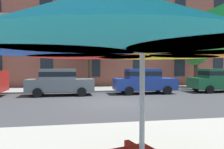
% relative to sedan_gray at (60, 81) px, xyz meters
% --- Properties ---
extents(ground_plane, '(120.00, 120.00, 0.00)m').
position_rel_sedan_gray_xyz_m(ground_plane, '(2.82, -3.70, -0.95)').
color(ground_plane, '#38383A').
extents(sidewalk_far, '(56.00, 3.60, 0.12)m').
position_rel_sedan_gray_xyz_m(sidewalk_far, '(2.82, 3.10, -0.89)').
color(sidewalk_far, gray).
rests_on(sidewalk_far, ground).
extents(apartment_building, '(38.48, 12.08, 19.20)m').
position_rel_sedan_gray_xyz_m(apartment_building, '(2.82, 11.29, 8.65)').
color(apartment_building, '#934C3D').
rests_on(apartment_building, ground).
extents(sedan_gray, '(4.40, 1.98, 1.78)m').
position_rel_sedan_gray_xyz_m(sedan_gray, '(0.00, 0.00, 0.00)').
color(sedan_gray, slate).
rests_on(sedan_gray, ground).
extents(sedan_blue, '(4.40, 1.98, 1.78)m').
position_rel_sedan_gray_xyz_m(sedan_blue, '(5.88, 0.00, 0.00)').
color(sedan_blue, navy).
rests_on(sedan_blue, ground).
extents(sedan_green, '(4.40, 1.98, 1.78)m').
position_rel_sedan_gray_xyz_m(sedan_green, '(11.84, 0.00, 0.00)').
color(sedan_green, '#195933').
rests_on(sedan_green, ground).
extents(street_tree_middle, '(3.50, 3.48, 6.05)m').
position_rel_sedan_gray_xyz_m(street_tree_middle, '(2.33, 3.73, 3.25)').
color(street_tree_middle, '#4C3823').
rests_on(street_tree_middle, ground).
extents(street_tree_right, '(2.75, 2.88, 4.89)m').
position_rel_sedan_gray_xyz_m(street_tree_right, '(11.75, 2.92, 2.45)').
color(street_tree_right, '#4C3823').
rests_on(street_tree_right, ground).
extents(patio_umbrella, '(3.79, 3.52, 2.53)m').
position_rel_sedan_gray_xyz_m(patio_umbrella, '(1.65, -12.70, 1.30)').
color(patio_umbrella, silver).
rests_on(patio_umbrella, ground).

